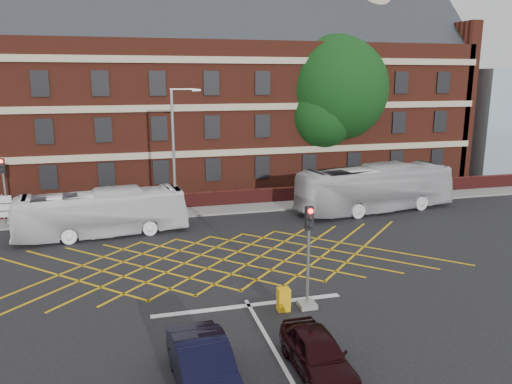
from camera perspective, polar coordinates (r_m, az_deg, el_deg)
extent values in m
plane|color=black|center=(24.26, -2.86, -9.36)|extent=(120.00, 120.00, 0.00)
cube|color=#592216|center=(44.33, -8.99, 8.63)|extent=(50.00, 12.00, 12.00)
cube|color=#212329|center=(44.31, -9.27, 16.39)|extent=(51.00, 10.61, 10.61)
cube|color=#B7A88C|center=(38.24, -8.06, 9.51)|extent=(50.00, 0.18, 0.50)
cube|color=black|center=(38.38, -7.99, 7.27)|extent=(1.20, 0.14, 1.80)
cylinder|color=#B7A88C|center=(49.79, 12.97, 19.31)|extent=(3.60, 3.60, 6.00)
cube|color=#4B1514|center=(36.32, -7.18, -0.95)|extent=(56.00, 0.50, 1.10)
cube|color=slate|center=(35.48, -6.93, -2.09)|extent=(60.00, 3.00, 0.12)
cube|color=#99B2BF|center=(57.92, 27.21, 7.36)|extent=(14.00, 10.00, 10.00)
cube|color=#CC990C|center=(26.09, -3.79, -7.72)|extent=(8.22, 8.22, 0.02)
cube|color=silver|center=(21.14, -0.82, -12.82)|extent=(8.00, 0.30, 0.02)
imported|color=white|center=(30.92, -17.19, -2.30)|extent=(10.11, 3.32, 2.76)
imported|color=#BBBCC0|center=(35.97, 13.51, 0.42)|extent=(11.97, 4.43, 3.26)
imported|color=black|center=(15.83, -5.99, -19.34)|extent=(1.89, 4.70, 1.52)
imported|color=black|center=(16.73, 7.06, -17.81)|extent=(1.60, 3.95, 1.34)
cylinder|color=black|center=(43.92, 8.72, 4.97)|extent=(0.90, 0.90, 6.46)
sphere|color=black|center=(43.53, 8.95, 11.55)|extent=(9.02, 9.02, 9.02)
sphere|color=black|center=(42.30, 7.41, 8.84)|extent=(5.86, 5.86, 5.86)
sphere|color=black|center=(44.93, 10.24, 9.49)|extent=(5.41, 5.41, 5.41)
cube|color=slate|center=(21.08, 5.85, -12.70)|extent=(0.70, 0.70, 0.20)
cylinder|color=gray|center=(20.43, 5.96, -8.52)|extent=(0.12, 0.12, 3.50)
cube|color=black|center=(19.77, 6.10, -2.98)|extent=(0.30, 0.25, 0.95)
sphere|color=#FF0C05|center=(19.56, 6.27, -2.19)|extent=(0.20, 0.20, 0.20)
cube|color=slate|center=(35.84, -26.42, -3.16)|extent=(0.70, 0.70, 0.20)
cylinder|color=gray|center=(35.46, -26.68, -0.60)|extent=(0.12, 0.12, 3.50)
cube|color=black|center=(35.08, -27.02, 2.66)|extent=(0.30, 0.25, 0.95)
sphere|color=#FF0C05|center=(34.90, -27.12, 3.14)|extent=(0.20, 0.20, 0.20)
cube|color=slate|center=(32.10, -9.10, -3.70)|extent=(1.00, 1.00, 0.20)
cylinder|color=gray|center=(31.18, -9.37, 3.65)|extent=(0.18, 0.18, 8.52)
cylinder|color=gray|center=(30.87, -8.34, 11.54)|extent=(1.60, 0.12, 0.12)
cube|color=gray|center=(30.97, -6.84, 11.50)|extent=(0.50, 0.20, 0.12)
cylinder|color=gray|center=(34.60, -26.90, -2.03)|extent=(0.10, 0.10, 2.20)
cube|color=silver|center=(34.35, -27.06, -0.78)|extent=(1.10, 0.06, 0.45)
cube|color=silver|center=(34.46, -26.98, -1.58)|extent=(1.10, 0.06, 0.40)
cube|color=silver|center=(34.56, -26.90, -2.31)|extent=(1.10, 0.06, 0.35)
cube|color=#DEA00D|center=(20.58, 3.17, -12.16)|extent=(0.49, 0.42, 0.95)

